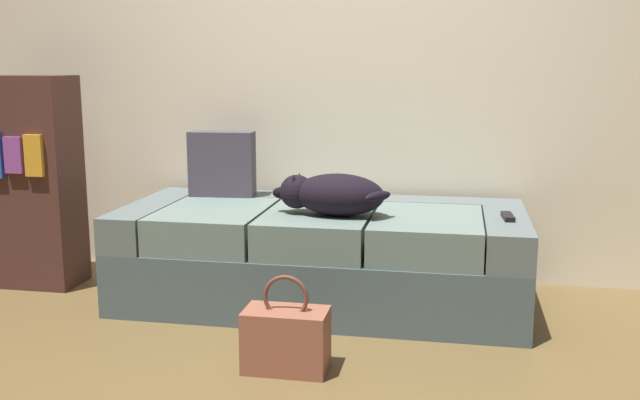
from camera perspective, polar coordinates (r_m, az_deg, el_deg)
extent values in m
cube|color=beige|center=(3.96, 1.65, 14.20)|extent=(6.40, 0.10, 2.80)
cube|color=#47575B|center=(3.57, 0.15, -5.70)|extent=(1.93, 0.87, 0.30)
cube|color=slate|center=(3.76, -12.92, -1.42)|extent=(0.20, 0.87, 0.17)
cube|color=slate|center=(3.46, 14.41, -2.55)|extent=(0.20, 0.87, 0.17)
cube|color=slate|center=(3.83, 1.09, -0.93)|extent=(1.53, 0.20, 0.17)
cube|color=slate|center=(3.54, -8.29, -2.01)|extent=(0.49, 0.66, 0.17)
cube|color=slate|center=(3.41, -0.16, -2.38)|extent=(0.49, 0.66, 0.17)
cube|color=slate|center=(3.36, 8.44, -2.73)|extent=(0.49, 0.66, 0.17)
ellipsoid|color=black|center=(3.31, 1.49, 0.42)|extent=(0.44, 0.27, 0.19)
sphere|color=black|center=(3.36, -1.85, 0.66)|extent=(0.16, 0.16, 0.16)
ellipsoid|color=black|center=(3.39, -3.01, 0.56)|extent=(0.10, 0.07, 0.06)
cone|color=black|center=(3.31, -2.08, 1.55)|extent=(0.04, 0.04, 0.05)
cone|color=black|center=(3.39, -1.64, 1.78)|extent=(0.04, 0.04, 0.05)
ellipsoid|color=black|center=(3.22, 4.58, 0.28)|extent=(0.13, 0.16, 0.05)
cube|color=black|center=(3.36, 14.59, -1.28)|extent=(0.06, 0.15, 0.02)
cube|color=#463F4B|center=(3.84, -7.73, 2.84)|extent=(0.35, 0.15, 0.34)
cube|color=brown|center=(2.81, -2.69, -10.98)|extent=(0.32, 0.18, 0.24)
torus|color=brown|center=(2.75, -2.72, -7.68)|extent=(0.18, 0.02, 0.18)
cube|color=#4A2923|center=(4.10, -22.35, 1.35)|extent=(0.56, 0.28, 1.10)
cube|color=#8B4299|center=(3.92, -23.03, 3.28)|extent=(0.09, 0.02, 0.18)
cube|color=gold|center=(3.86, -21.64, 3.27)|extent=(0.09, 0.02, 0.21)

